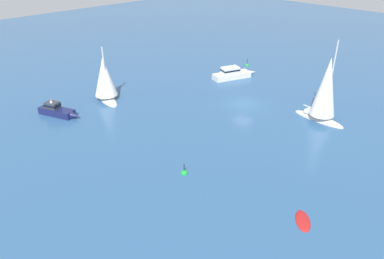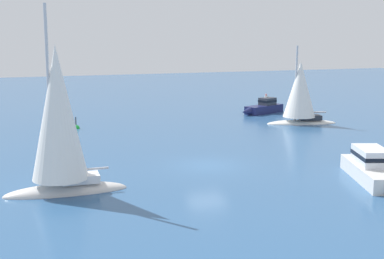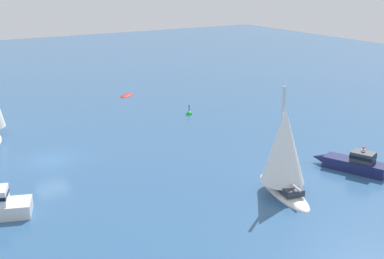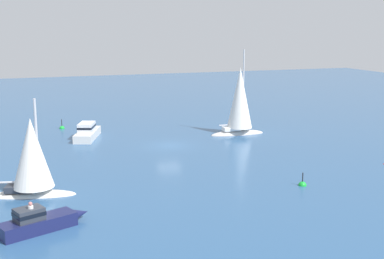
{
  "view_description": "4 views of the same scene",
  "coord_description": "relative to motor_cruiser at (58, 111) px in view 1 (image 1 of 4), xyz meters",
  "views": [
    {
      "loc": [
        -26.88,
        36.03,
        19.81
      ],
      "look_at": [
        -3.29,
        12.91,
        2.23
      ],
      "focal_mm": 34.18,
      "sensor_mm": 36.0,
      "label": 1
    },
    {
      "loc": [
        -12.08,
        -30.29,
        8.24
      ],
      "look_at": [
        1.46,
        6.82,
        1.11
      ],
      "focal_mm": 48.82,
      "sensor_mm": 36.0,
      "label": 2
    },
    {
      "loc": [
        38.78,
        -10.06,
        14.58
      ],
      "look_at": [
        3.09,
        11.49,
        1.58
      ],
      "focal_mm": 47.63,
      "sensor_mm": 36.0,
      "label": 3
    },
    {
      "loc": [
        15.07,
        50.33,
        12.48
      ],
      "look_at": [
        -1.8,
        2.2,
        2.05
      ],
      "focal_mm": 47.62,
      "sensor_mm": 36.0,
      "label": 4
    }
  ],
  "objects": [
    {
      "name": "ground_plane",
      "position": [
        -14.12,
        -19.21,
        -0.63
      ],
      "size": [
        160.0,
        160.0,
        0.0
      ],
      "primitive_type": "plane",
      "color": "#2D5684"
    },
    {
      "name": "rib",
      "position": [
        -31.44,
        -4.75,
        -0.63
      ],
      "size": [
        2.5,
        2.71,
        0.31
      ],
      "rotation": [
        0.0,
        0.0,
        5.39
      ],
      "color": "#B21E1E",
      "rests_on": "ground"
    },
    {
      "name": "yacht_1",
      "position": [
        -23.53,
        -22.08,
        2.98
      ],
      "size": [
        6.55,
        3.04,
        10.34
      ],
      "rotation": [
        0.0,
        0.0,
        3.1
      ],
      "color": "silver",
      "rests_on": "ground"
    },
    {
      "name": "mooring_buoy",
      "position": [
        -20.18,
        -2.56,
        -0.62
      ],
      "size": [
        0.66,
        0.66,
        1.38
      ],
      "color": "green",
      "rests_on": "ground"
    },
    {
      "name": "channel_buoy",
      "position": [
        -4.26,
        -32.43,
        -0.61
      ],
      "size": [
        0.64,
        0.64,
        1.47
      ],
      "color": "green",
      "rests_on": "ground"
    },
    {
      "name": "yacht",
      "position": [
        0.11,
        -7.15,
        2.09
      ],
      "size": [
        6.93,
        3.65,
        7.68
      ],
      "rotation": [
        0.0,
        0.0,
        2.89
      ],
      "color": "silver",
      "rests_on": "ground"
    },
    {
      "name": "motor_cruiser",
      "position": [
        0.0,
        0.0,
        0.0
      ],
      "size": [
        5.83,
        3.27,
        2.06
      ],
      "rotation": [
        0.0,
        0.0,
        3.53
      ],
      "color": "#191E4C",
      "rests_on": "ground"
    },
    {
      "name": "motor_cruiser_1",
      "position": [
        -6.52,
        -25.87,
        0.1
      ],
      "size": [
        3.85,
        7.5,
        1.85
      ],
      "rotation": [
        0.0,
        0.0,
        4.37
      ],
      "color": "silver",
      "rests_on": "ground"
    }
  ]
}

